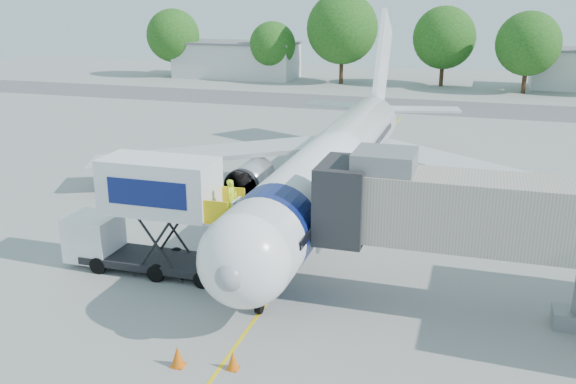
# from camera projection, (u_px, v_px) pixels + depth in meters

# --- Properties ---
(ground) EXTENTS (160.00, 160.00, 0.00)m
(ground) POSITION_uv_depth(u_px,v_px,m) (317.00, 233.00, 35.04)
(ground) COLOR gray
(ground) RESTS_ON ground
(guidance_line) EXTENTS (0.15, 70.00, 0.01)m
(guidance_line) POSITION_uv_depth(u_px,v_px,m) (317.00, 233.00, 35.04)
(guidance_line) COLOR yellow
(guidance_line) RESTS_ON ground
(taxiway_strip) EXTENTS (120.00, 10.00, 0.01)m
(taxiway_strip) POSITION_uv_depth(u_px,v_px,m) (409.00, 106.00, 73.36)
(taxiway_strip) COLOR #59595B
(taxiway_strip) RESTS_ON ground
(aircraft) EXTENTS (34.17, 37.73, 11.35)m
(aircraft) POSITION_uv_depth(u_px,v_px,m) (335.00, 162.00, 37.91)
(aircraft) COLOR white
(aircraft) RESTS_ON ground
(jet_bridge) EXTENTS (13.90, 3.20, 6.60)m
(jet_bridge) POSITION_uv_depth(u_px,v_px,m) (471.00, 213.00, 25.13)
(jet_bridge) COLOR #ABA393
(jet_bridge) RESTS_ON ground
(catering_hiloader) EXTENTS (8.53, 2.44, 5.50)m
(catering_hiloader) POSITION_uv_depth(u_px,v_px,m) (149.00, 215.00, 29.56)
(catering_hiloader) COLOR black
(catering_hiloader) RESTS_ON ground
(safety_cone_a) EXTENTS (0.50, 0.50, 0.79)m
(safety_cone_a) POSITION_uv_depth(u_px,v_px,m) (178.00, 357.00, 22.53)
(safety_cone_a) COLOR #DA5B0B
(safety_cone_a) RESTS_ON ground
(safety_cone_b) EXTENTS (0.44, 0.44, 0.69)m
(safety_cone_b) POSITION_uv_depth(u_px,v_px,m) (233.00, 361.00, 22.37)
(safety_cone_b) COLOR #DA5B0B
(safety_cone_b) RESTS_ON ground
(outbuilding_left) EXTENTS (18.40, 8.40, 5.30)m
(outbuilding_left) POSITION_uv_depth(u_px,v_px,m) (237.00, 59.00, 96.75)
(outbuilding_left) COLOR silver
(outbuilding_left) RESTS_ON ground
(tree_a) EXTENTS (7.91, 7.91, 10.08)m
(tree_a) POSITION_uv_depth(u_px,v_px,m) (173.00, 36.00, 96.53)
(tree_a) COLOR #382314
(tree_a) RESTS_ON ground
(tree_b) EXTENTS (6.64, 6.64, 8.46)m
(tree_b) POSITION_uv_depth(u_px,v_px,m) (273.00, 45.00, 92.20)
(tree_b) COLOR #382314
(tree_b) RESTS_ON ground
(tree_c) EXTENTS (9.84, 9.84, 12.55)m
(tree_c) POSITION_uv_depth(u_px,v_px,m) (342.00, 28.00, 88.58)
(tree_c) COLOR #382314
(tree_c) RESTS_ON ground
(tree_d) EXTENTS (8.42, 8.42, 10.73)m
(tree_d) POSITION_uv_depth(u_px,v_px,m) (444.00, 38.00, 86.61)
(tree_d) COLOR #382314
(tree_d) RESTS_ON ground
(tree_e) EXTENTS (8.06, 8.06, 10.28)m
(tree_e) POSITION_uv_depth(u_px,v_px,m) (528.00, 44.00, 80.51)
(tree_e) COLOR #382314
(tree_e) RESTS_ON ground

